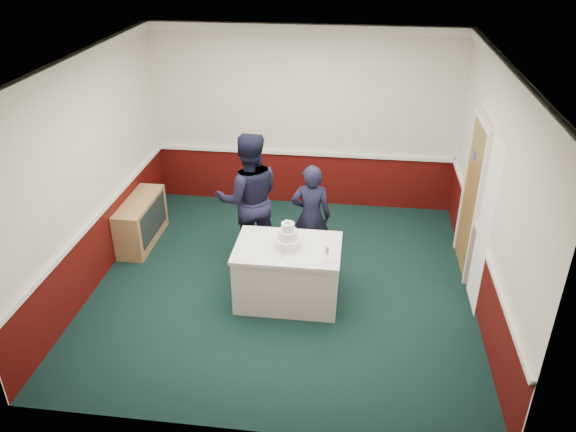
# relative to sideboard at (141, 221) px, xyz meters

# --- Properties ---
(ground) EXTENTS (5.00, 5.00, 0.00)m
(ground) POSITION_rel_sideboard_xyz_m (2.28, -0.84, -0.35)
(ground) COLOR black
(ground) RESTS_ON ground
(room_shell) EXTENTS (5.00, 5.00, 3.00)m
(room_shell) POSITION_rel_sideboard_xyz_m (2.36, -0.23, 1.62)
(room_shell) COLOR silver
(room_shell) RESTS_ON ground
(sideboard) EXTENTS (0.41, 1.20, 0.70)m
(sideboard) POSITION_rel_sideboard_xyz_m (0.00, 0.00, 0.00)
(sideboard) COLOR tan
(sideboard) RESTS_ON ground
(cake_table) EXTENTS (1.32, 0.92, 0.79)m
(cake_table) POSITION_rel_sideboard_xyz_m (2.38, -1.16, 0.05)
(cake_table) COLOR white
(cake_table) RESTS_ON ground
(wedding_cake) EXTENTS (0.35, 0.35, 0.36)m
(wedding_cake) POSITION_rel_sideboard_xyz_m (2.38, -1.16, 0.55)
(wedding_cake) COLOR white
(wedding_cake) RESTS_ON cake_table
(cake_knife) EXTENTS (0.09, 0.21, 0.00)m
(cake_knife) POSITION_rel_sideboard_xyz_m (2.35, -1.36, 0.44)
(cake_knife) COLOR silver
(cake_knife) RESTS_ON cake_table
(champagne_flute) EXTENTS (0.05, 0.05, 0.21)m
(champagne_flute) POSITION_rel_sideboard_xyz_m (2.88, -1.44, 0.58)
(champagne_flute) COLOR silver
(champagne_flute) RESTS_ON cake_table
(person_man) EXTENTS (1.10, 0.96, 1.92)m
(person_man) POSITION_rel_sideboard_xyz_m (1.72, -0.24, 0.61)
(person_man) COLOR black
(person_man) RESTS_ON ground
(person_woman) EXTENTS (0.58, 0.40, 1.53)m
(person_woman) POSITION_rel_sideboard_xyz_m (2.59, -0.29, 0.41)
(person_woman) COLOR black
(person_woman) RESTS_ON ground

